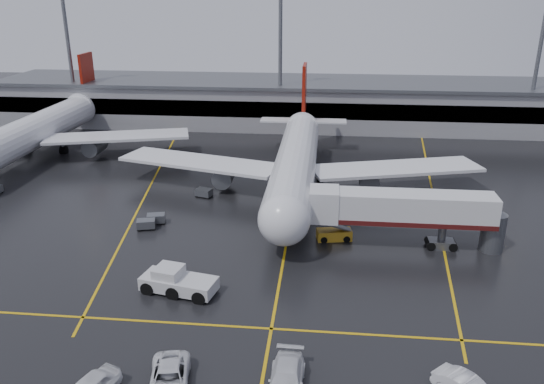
# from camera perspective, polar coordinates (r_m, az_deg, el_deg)

# --- Properties ---
(ground) EXTENTS (220.00, 220.00, 0.00)m
(ground) POSITION_cam_1_polar(r_m,az_deg,el_deg) (63.10, 1.99, -2.83)
(ground) COLOR black
(ground) RESTS_ON ground
(apron_line_centre) EXTENTS (0.25, 90.00, 0.02)m
(apron_line_centre) POSITION_cam_1_polar(r_m,az_deg,el_deg) (63.09, 1.99, -2.82)
(apron_line_centre) COLOR gold
(apron_line_centre) RESTS_ON ground
(apron_line_stop) EXTENTS (60.00, 0.25, 0.02)m
(apron_line_stop) POSITION_cam_1_polar(r_m,az_deg,el_deg) (43.85, -0.07, -14.27)
(apron_line_stop) COLOR gold
(apron_line_stop) RESTS_ON ground
(apron_line_left) EXTENTS (9.99, 69.35, 0.02)m
(apron_line_left) POSITION_cam_1_polar(r_m,az_deg,el_deg) (76.06, -12.67, 0.84)
(apron_line_left) COLOR gold
(apron_line_left) RESTS_ON ground
(apron_line_right) EXTENTS (7.57, 69.64, 0.02)m
(apron_line_right) POSITION_cam_1_polar(r_m,az_deg,el_deg) (73.66, 16.66, -0.19)
(apron_line_right) COLOR gold
(apron_line_right) RESTS_ON ground
(terminal) EXTENTS (122.00, 19.00, 8.60)m
(terminal) POSITION_cam_1_polar(r_m,az_deg,el_deg) (107.79, 3.82, 9.46)
(terminal) COLOR gray
(terminal) RESTS_ON ground
(light_mast_left) EXTENTS (3.00, 1.20, 25.45)m
(light_mast_left) POSITION_cam_1_polar(r_m,az_deg,el_deg) (111.54, -20.71, 13.88)
(light_mast_left) COLOR #595B60
(light_mast_left) RESTS_ON ground
(light_mast_mid) EXTENTS (3.00, 1.20, 25.45)m
(light_mast_mid) POSITION_cam_1_polar(r_m,az_deg,el_deg) (100.72, 0.89, 14.56)
(light_mast_mid) COLOR #595B60
(light_mast_mid) RESTS_ON ground
(light_mast_right) EXTENTS (3.00, 1.20, 25.45)m
(light_mast_right) POSITION_cam_1_polar(r_m,az_deg,el_deg) (106.69, 26.41, 12.84)
(light_mast_right) COLOR #595B60
(light_mast_right) RESTS_ON ground
(main_airliner) EXTENTS (48.80, 45.60, 14.10)m
(main_airliner) POSITION_cam_1_polar(r_m,az_deg,el_deg) (70.73, 2.58, 3.42)
(main_airliner) COLOR silver
(main_airliner) RESTS_ON ground
(second_airliner) EXTENTS (48.80, 45.60, 14.10)m
(second_airliner) POSITION_cam_1_polar(r_m,az_deg,el_deg) (94.03, -23.56, 6.06)
(second_airliner) COLOR silver
(second_airliner) RESTS_ON ground
(jet_bridge) EXTENTS (19.90, 3.40, 6.05)m
(jet_bridge) POSITION_cam_1_polar(r_m,az_deg,el_deg) (56.52, 13.71, -1.99)
(jet_bridge) COLOR silver
(jet_bridge) RESTS_ON ground
(pushback_tractor) EXTENTS (7.07, 4.07, 2.38)m
(pushback_tractor) POSITION_cam_1_polar(r_m,az_deg,el_deg) (48.83, -10.03, -9.37)
(pushback_tractor) COLOR silver
(pushback_tractor) RESTS_ON ground
(belt_loader) EXTENTS (3.88, 2.28, 2.32)m
(belt_loader) POSITION_cam_1_polar(r_m,az_deg,el_deg) (58.11, 6.60, -4.49)
(belt_loader) COLOR gold
(belt_loader) RESTS_ON ground
(service_van_a) EXTENTS (3.61, 6.03, 1.57)m
(service_van_a) POSITION_cam_1_polar(r_m,az_deg,el_deg) (38.53, -10.86, -18.93)
(service_van_a) COLOR silver
(service_van_a) RESTS_ON ground
(service_van_b) EXTENTS (2.44, 5.70, 1.64)m
(service_van_b) POSITION_cam_1_polar(r_m,az_deg,el_deg) (37.86, 1.53, -19.26)
(service_van_b) COLOR silver
(service_van_b) RESTS_ON ground
(baggage_cart_a) EXTENTS (2.25, 1.74, 1.12)m
(baggage_cart_a) POSITION_cam_1_polar(r_m,az_deg,el_deg) (62.98, -12.18, -2.74)
(baggage_cart_a) COLOR #595B60
(baggage_cart_a) RESTS_ON ground
(baggage_cart_b) EXTENTS (2.27, 1.78, 1.12)m
(baggage_cart_b) POSITION_cam_1_polar(r_m,az_deg,el_deg) (61.75, -13.19, -3.30)
(baggage_cart_b) COLOR #595B60
(baggage_cart_b) RESTS_ON ground
(baggage_cart_c) EXTENTS (2.30, 1.85, 1.12)m
(baggage_cart_c) POSITION_cam_1_polar(r_m,az_deg,el_deg) (69.91, -7.22, -0.04)
(baggage_cart_c) COLOR #595B60
(baggage_cart_c) RESTS_ON ground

